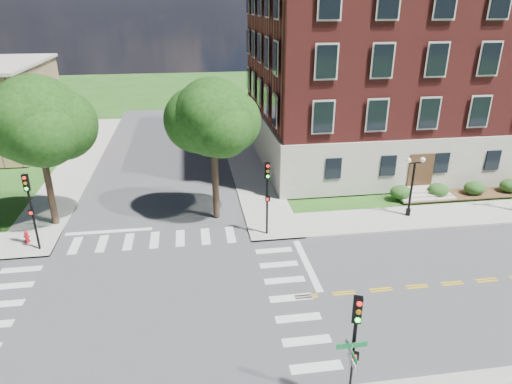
{
  "coord_description": "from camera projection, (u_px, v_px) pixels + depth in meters",
  "views": [
    {
      "loc": [
        2.62,
        -18.76,
        13.94
      ],
      "look_at": [
        6.36,
        6.49,
        3.2
      ],
      "focal_mm": 32.0,
      "sensor_mm": 36.0,
      "label": 1
    }
  ],
  "objects": [
    {
      "name": "road_ns",
      "position": [
        146.0,
        311.0,
        22.16
      ],
      "size": [
        12.0,
        90.0,
        0.01
      ],
      "primitive_type": "cube",
      "color": "#3D3D3F",
      "rests_on": "ground"
    },
    {
      "name": "stop_bar_east",
      "position": [
        307.0,
        264.0,
        26.08
      ],
      "size": [
        0.4,
        5.5,
        0.0
      ],
      "primitive_type": "cube",
      "color": "silver",
      "rests_on": "ground"
    },
    {
      "name": "fire_hydrant",
      "position": [
        27.0,
        237.0,
        28.14
      ],
      "size": [
        0.35,
        0.35,
        0.75
      ],
      "color": "#AE0D16",
      "rests_on": "ground"
    },
    {
      "name": "street_sign_pole",
      "position": [
        350.0,
        364.0,
        15.81
      ],
      "size": [
        1.1,
        1.1,
        3.1
      ],
      "color": "gray",
      "rests_on": "ground"
    },
    {
      "name": "crosswalk_east",
      "position": [
        291.0,
        298.0,
        23.13
      ],
      "size": [
        2.2,
        10.2,
        0.02
      ],
      "primitive_type": null,
      "color": "silver",
      "rests_on": "ground"
    },
    {
      "name": "traffic_signal_se",
      "position": [
        354.0,
        339.0,
        15.67
      ],
      "size": [
        0.38,
        0.45,
        4.8
      ],
      "color": "black",
      "rests_on": "ground"
    },
    {
      "name": "traffic_signal_nw",
      "position": [
        30.0,
        202.0,
        26.3
      ],
      "size": [
        0.34,
        0.39,
        4.8
      ],
      "color": "black",
      "rests_on": "ground"
    },
    {
      "name": "tree_d",
      "position": [
        213.0,
        118.0,
        29.01
      ],
      "size": [
        5.07,
        5.07,
        9.51
      ],
      "color": "#302218",
      "rests_on": "ground"
    },
    {
      "name": "traffic_signal_ne",
      "position": [
        267.0,
        189.0,
        28.12
      ],
      "size": [
        0.38,
        0.45,
        4.8
      ],
      "color": "black",
      "rests_on": "ground"
    },
    {
      "name": "twin_lamp_west",
      "position": [
        412.0,
        183.0,
        30.88
      ],
      "size": [
        1.36,
        0.36,
        4.23
      ],
      "color": "black",
      "rests_on": "ground"
    },
    {
      "name": "main_building",
      "position": [
        419.0,
        66.0,
        42.23
      ],
      "size": [
        30.6,
        22.4,
        16.5
      ],
      "color": "#ACA698",
      "rests_on": "ground"
    },
    {
      "name": "sidewalk_ne",
      "position": [
        347.0,
        180.0,
        38.23
      ],
      "size": [
        34.0,
        34.0,
        0.12
      ],
      "color": "#9E9B93",
      "rests_on": "ground"
    },
    {
      "name": "shrub_row",
      "position": [
        508.0,
        194.0,
        35.66
      ],
      "size": [
        18.0,
        2.0,
        1.3
      ],
      "primitive_type": null,
      "color": "#224416",
      "rests_on": "ground"
    },
    {
      "name": "road_ew",
      "position": [
        146.0,
        311.0,
        22.16
      ],
      "size": [
        90.0,
        12.0,
        0.01
      ],
      "primitive_type": "cube",
      "color": "#3D3D3F",
      "rests_on": "ground"
    },
    {
      "name": "tree_c",
      "position": [
        37.0,
        121.0,
        27.98
      ],
      "size": [
        5.65,
        5.65,
        9.83
      ],
      "color": "#302218",
      "rests_on": "ground"
    },
    {
      "name": "ground",
      "position": [
        146.0,
        311.0,
        22.16
      ],
      "size": [
        160.0,
        160.0,
        0.0
      ],
      "primitive_type": "plane",
      "color": "#255116",
      "rests_on": "ground"
    }
  ]
}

